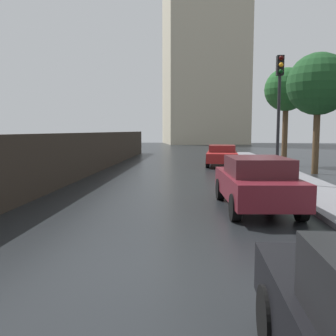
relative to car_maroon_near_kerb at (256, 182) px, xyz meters
The scene contains 7 objects.
ground 5.83m from the car_maroon_near_kerb, 116.61° to the right, with size 120.00×120.00×0.00m, color black.
car_maroon_near_kerb is the anchor object (origin of this frame).
car_red_far_ahead 12.74m from the car_maroon_near_kerb, 89.79° to the left, with size 2.15×4.69×1.28m.
traffic_light 5.39m from the car_maroon_near_kerb, 70.37° to the left, with size 0.26×0.39×4.93m.
street_tree_near 10.43m from the car_maroon_near_kerb, 62.94° to the left, with size 3.08×3.08×6.04m.
street_tree_mid 14.15m from the car_maroon_near_kerb, 73.14° to the left, with size 2.65×2.65×6.05m.
distant_tower 54.34m from the car_maroon_near_kerb, 90.10° to the left, with size 14.64×14.08×38.63m.
Camera 1 is at (0.83, -4.98, 2.20)m, focal length 38.77 mm.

